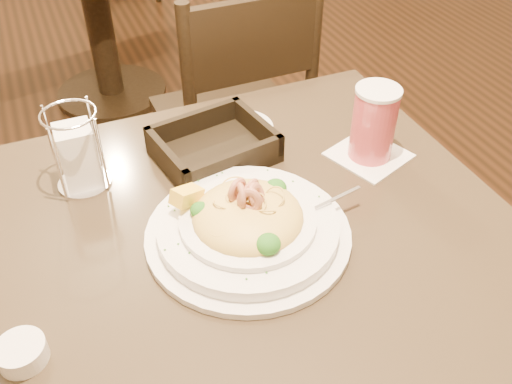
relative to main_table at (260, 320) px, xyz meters
name	(u,v)px	position (x,y,z in m)	size (l,w,h in m)	color
main_table	(260,320)	(0.00, 0.00, 0.00)	(0.90, 0.90, 0.76)	black
dining_chair_near	(237,116)	(0.24, 0.75, -0.02)	(0.43, 0.43, 0.93)	black
pasta_bowl	(248,223)	(-0.02, 0.00, 0.27)	(0.39, 0.35, 0.11)	white
drink_glass	(374,124)	(0.29, 0.12, 0.32)	(0.17, 0.17, 0.15)	white
bread_basket	(214,148)	(0.00, 0.24, 0.26)	(0.25, 0.21, 0.06)	black
napkin_caddy	(78,155)	(-0.25, 0.26, 0.31)	(0.10, 0.10, 0.16)	silver
side_plate	(241,128)	(0.09, 0.31, 0.24)	(0.14, 0.14, 0.01)	white
butter_ramekin	(22,353)	(-0.40, -0.10, 0.26)	(0.07, 0.07, 0.03)	white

